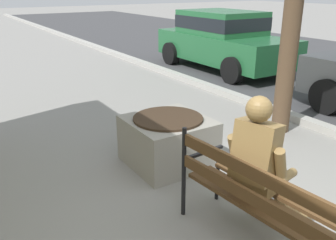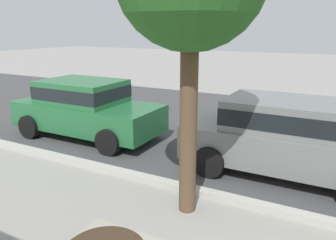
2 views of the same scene
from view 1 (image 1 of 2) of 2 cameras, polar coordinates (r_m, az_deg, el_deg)
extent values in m
cube|color=brown|center=(3.16, 14.27, -14.07)|extent=(1.70, 0.24, 0.04)
cube|color=brown|center=(3.28, 16.33, -12.86)|extent=(1.70, 0.24, 0.04)
cube|color=brown|center=(3.41, 18.21, -11.72)|extent=(1.70, 0.24, 0.04)
cube|color=brown|center=(3.00, 13.44, -12.04)|extent=(1.70, 0.17, 0.11)
cube|color=brown|center=(2.89, 13.79, -8.35)|extent=(1.70, 0.17, 0.11)
cylinder|color=black|center=(4.01, 7.71, -9.39)|extent=(0.04, 0.04, 0.45)
cylinder|color=black|center=(3.61, 2.48, -8.24)|extent=(0.04, 0.04, 0.95)
cube|color=black|center=(3.70, 5.77, -5.04)|extent=(0.07, 0.48, 0.03)
cube|color=olive|center=(3.41, 13.95, -9.12)|extent=(0.41, 0.40, 0.16)
cube|color=olive|center=(3.18, 13.56, -4.79)|extent=(0.43, 0.38, 0.55)
sphere|color=olive|center=(3.03, 14.06, 1.66)|extent=(0.22, 0.22, 0.22)
cylinder|color=olive|center=(3.31, 10.34, -4.43)|extent=(0.14, 0.20, 0.29)
cylinder|color=olive|center=(3.50, 11.25, -6.18)|extent=(0.15, 0.28, 0.10)
cylinder|color=olive|center=(3.14, 17.19, -6.57)|extent=(0.14, 0.20, 0.29)
cylinder|color=olive|center=(3.32, 18.10, -8.37)|extent=(0.15, 0.28, 0.10)
cylinder|color=olive|center=(3.57, 13.70, -8.38)|extent=(0.22, 0.39, 0.14)
cylinder|color=olive|center=(3.84, 14.69, -10.90)|extent=(0.11, 0.11, 0.50)
cube|color=olive|center=(4.00, 14.82, -13.18)|extent=(0.17, 0.26, 0.07)
cylinder|color=olive|center=(3.50, 16.31, -9.23)|extent=(0.22, 0.39, 0.14)
cylinder|color=olive|center=(3.78, 17.13, -11.72)|extent=(0.11, 0.11, 0.50)
cube|color=olive|center=(3.94, 17.19, -14.01)|extent=(0.17, 0.26, 0.07)
cube|color=olive|center=(3.91, 19.28, -13.78)|extent=(0.32, 0.25, 0.16)
cube|color=gray|center=(4.71, 0.00, -3.37)|extent=(0.98, 0.98, 0.61)
cylinder|color=#38281C|center=(4.59, 0.00, 0.28)|extent=(0.89, 0.89, 0.03)
cylinder|color=brown|center=(5.80, 18.52, 11.82)|extent=(0.27, 0.27, 2.88)
cube|color=#236638|center=(10.25, 8.69, 11.20)|extent=(4.10, 1.71, 0.70)
cube|color=#236638|center=(10.28, 8.33, 14.91)|extent=(2.13, 1.57, 0.60)
cube|color=black|center=(10.28, 8.33, 14.91)|extent=(2.14, 1.58, 0.33)
cylinder|color=black|center=(9.97, 17.41, 8.57)|extent=(0.64, 0.22, 0.64)
cylinder|color=black|center=(8.77, 10.05, 7.66)|extent=(0.64, 0.22, 0.64)
cylinder|color=black|center=(11.84, 7.53, 11.05)|extent=(0.64, 0.22, 0.64)
cylinder|color=black|center=(10.84, 0.47, 10.37)|extent=(0.64, 0.22, 0.64)
cylinder|color=black|center=(7.16, 23.63, 3.39)|extent=(0.64, 0.22, 0.64)
camera|label=2|loc=(1.80, -39.71, 39.65)|focal=35.06mm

